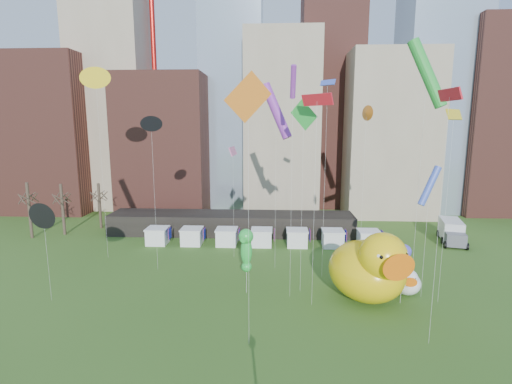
# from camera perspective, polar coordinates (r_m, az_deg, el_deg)

# --- Properties ---
(skyline) EXTENTS (101.00, 23.00, 68.00)m
(skyline) POSITION_cam_1_polar(r_m,az_deg,el_deg) (77.78, 2.51, 13.26)
(skyline) COLOR brown
(skyline) RESTS_ON ground
(pavilion) EXTENTS (38.00, 6.00, 3.20)m
(pavilion) POSITION_cam_1_polar(r_m,az_deg,el_deg) (60.96, -3.67, -4.66)
(pavilion) COLOR black
(pavilion) RESTS_ON ground
(vendor_tents) EXTENTS (33.24, 2.80, 2.40)m
(vendor_tents) POSITION_cam_1_polar(r_m,az_deg,el_deg) (54.97, 0.87, -6.81)
(vendor_tents) COLOR white
(vendor_tents) RESTS_ON ground
(bare_trees) EXTENTS (8.44, 6.44, 8.50)m
(bare_trees) POSITION_cam_1_polar(r_m,az_deg,el_deg) (67.24, -26.61, -2.22)
(bare_trees) COLOR #382B21
(bare_trees) RESTS_ON ground
(big_duck) EXTENTS (9.23, 10.54, 7.42)m
(big_duck) POSITION_cam_1_polar(r_m,az_deg,el_deg) (39.22, 16.49, -10.71)
(big_duck) COLOR yellow
(big_duck) RESTS_ON ground
(small_duck) EXTENTS (3.26, 4.05, 2.96)m
(small_duck) POSITION_cam_1_polar(r_m,az_deg,el_deg) (42.61, 21.44, -12.26)
(small_duck) COLOR white
(small_duck) RESTS_ON ground
(seahorse_green) EXTENTS (1.74, 2.05, 6.77)m
(seahorse_green) POSITION_cam_1_polar(r_m,az_deg,el_deg) (38.88, -1.45, -8.12)
(seahorse_green) COLOR silver
(seahorse_green) RESTS_ON ground
(seahorse_purple) EXTENTS (1.47, 1.77, 5.93)m
(seahorse_purple) POSITION_cam_1_polar(r_m,az_deg,el_deg) (39.39, 21.00, -9.54)
(seahorse_purple) COLOR silver
(seahorse_purple) RESTS_ON ground
(box_truck) EXTENTS (4.31, 7.75, 3.12)m
(box_truck) POSITION_cam_1_polar(r_m,az_deg,el_deg) (63.35, 26.99, -5.19)
(box_truck) COLOR silver
(box_truck) RESTS_ON ground
(kite_0) EXTENTS (0.64, 2.87, 19.49)m
(kite_0) POSITION_cam_1_polar(r_m,az_deg,el_deg) (30.94, 26.75, 12.49)
(kite_0) COLOR silver
(kite_0) RESTS_ON ground
(kite_2) EXTENTS (1.47, 1.25, 17.92)m
(kite_2) POSITION_cam_1_polar(r_m,az_deg,el_deg) (45.04, -15.27, 9.65)
(kite_2) COLOR silver
(kite_2) RESTS_ON ground
(kite_3) EXTENTS (2.47, 1.76, 19.40)m
(kite_3) POSITION_cam_1_polar(r_m,az_deg,el_deg) (37.57, 7.08, 10.84)
(kite_3) COLOR silver
(kite_3) RESTS_ON ground
(kite_4) EXTENTS (2.45, 2.56, 18.34)m
(kite_4) POSITION_cam_1_polar(r_m,az_deg,el_deg) (39.14, 27.28, 10.01)
(kite_4) COLOR silver
(kite_4) RESTS_ON ground
(kite_5) EXTENTS (2.37, 1.37, 13.17)m
(kite_5) POSITION_cam_1_polar(r_m,az_deg,el_deg) (40.13, 24.32, 0.82)
(kite_5) COLOR silver
(kite_5) RESTS_ON ground
(kite_6) EXTENTS (3.29, 1.57, 20.69)m
(kite_6) POSITION_cam_1_polar(r_m,az_deg,el_deg) (27.72, -1.17, 13.41)
(kite_6) COLOR silver
(kite_6) RESTS_ON ground
(kite_7) EXTENTS (3.86, 2.34, 21.61)m
(kite_7) POSITION_cam_1_polar(r_m,az_deg,el_deg) (43.88, 3.02, 11.87)
(kite_7) COLOR silver
(kite_7) RESTS_ON ground
(kite_8) EXTENTS (2.62, 2.71, 19.62)m
(kite_8) POSITION_cam_1_polar(r_m,az_deg,el_deg) (34.74, 9.04, 13.18)
(kite_8) COLOR silver
(kite_8) RESTS_ON ground
(kite_9) EXTENTS (0.72, 3.60, 14.28)m
(kite_9) POSITION_cam_1_polar(r_m,az_deg,el_deg) (47.99, -3.43, 6.01)
(kite_9) COLOR silver
(kite_9) RESTS_ON ground
(kite_10) EXTENTS (2.39, 1.19, 9.73)m
(kite_10) POSITION_cam_1_polar(r_m,az_deg,el_deg) (41.54, -28.99, -3.08)
(kite_10) COLOR silver
(kite_10) RESTS_ON ground
(kite_11) EXTENTS (4.16, 2.81, 25.34)m
(kite_11) POSITION_cam_1_polar(r_m,az_deg,el_deg) (42.66, 24.01, 15.74)
(kite_11) COLOR silver
(kite_11) RESTS_ON ground
(kite_12) EXTENTS (2.57, 0.38, 23.78)m
(kite_12) POSITION_cam_1_polar(r_m,az_deg,el_deg) (51.83, -22.67, 15.30)
(kite_12) COLOR silver
(kite_12) RESTS_ON ground
(kite_13) EXTENTS (1.50, 1.58, 21.57)m
(kite_13) POSITION_cam_1_polar(r_m,az_deg,el_deg) (42.12, 10.56, 15.08)
(kite_13) COLOR silver
(kite_13) RESTS_ON ground
(kite_14) EXTENTS (0.69, 1.87, 19.29)m
(kite_14) POSITION_cam_1_polar(r_m,az_deg,el_deg) (49.53, 16.07, 11.12)
(kite_14) COLOR silver
(kite_14) RESTS_ON ground
(kite_15) EXTENTS (0.53, 1.75, 22.27)m
(kite_15) POSITION_cam_1_polar(r_m,az_deg,el_deg) (36.44, 5.53, 15.82)
(kite_15) COLOR silver
(kite_15) RESTS_ON ground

